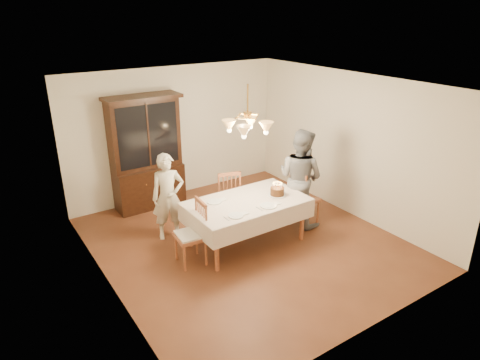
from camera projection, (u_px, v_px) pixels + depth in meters
ground at (247, 242)px, 7.09m from camera, size 5.00×5.00×0.00m
room_shell at (247, 152)px, 6.49m from camera, size 5.00×5.00×5.00m
dining_table at (247, 205)px, 6.83m from camera, size 1.90×1.10×0.76m
china_hutch at (146, 155)px, 8.05m from camera, size 1.38×0.54×2.16m
chair_far_side at (227, 198)px, 7.66m from camera, size 0.55×0.53×1.00m
chair_left_end at (191, 236)px, 6.37m from camera, size 0.46×0.48×1.00m
chair_right_end at (304, 200)px, 7.60m from camera, size 0.45×0.47×1.00m
elderly_woman at (168, 197)px, 7.00m from camera, size 0.61×0.48×1.47m
adult_in_grey at (300, 177)px, 7.44m from camera, size 0.87×0.99×1.74m
birthday_cake at (277, 192)px, 6.98m from camera, size 0.30×0.30×0.22m
place_setting_near_left at (237, 215)px, 6.31m from camera, size 0.37×0.23×0.02m
place_setting_near_right at (269, 206)px, 6.62m from camera, size 0.40×0.26×0.02m
place_setting_far_left at (215, 201)px, 6.76m from camera, size 0.39×0.24×0.02m
chandelier at (247, 126)px, 6.34m from camera, size 0.62×0.62×0.73m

